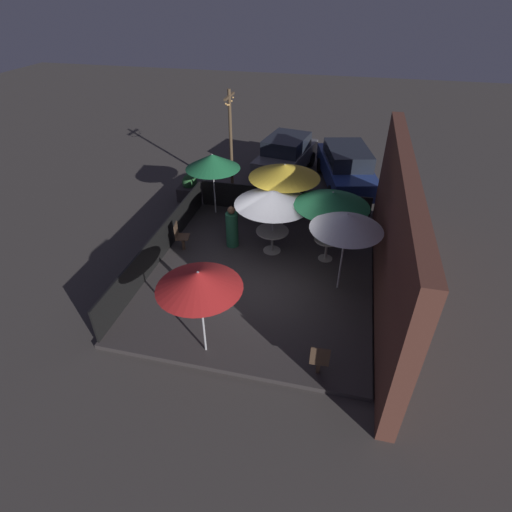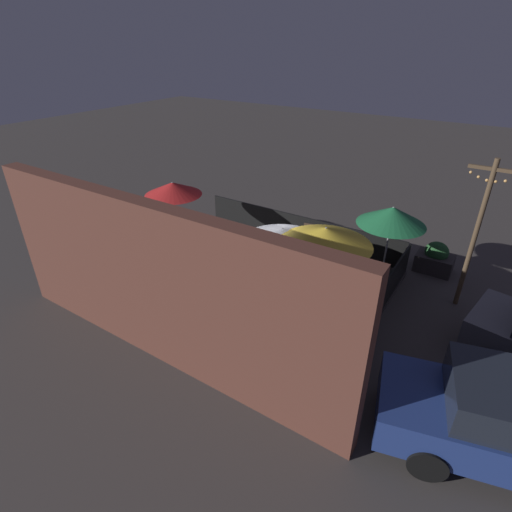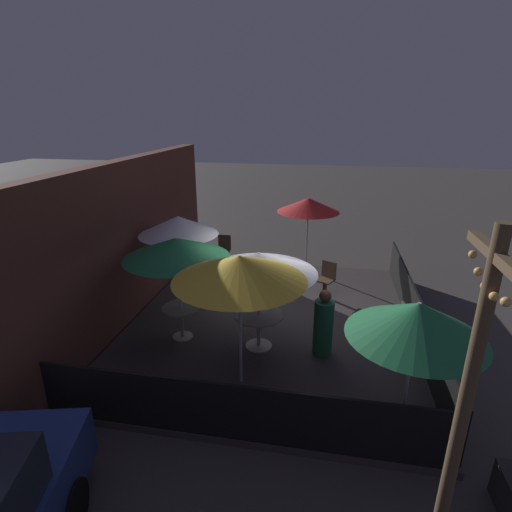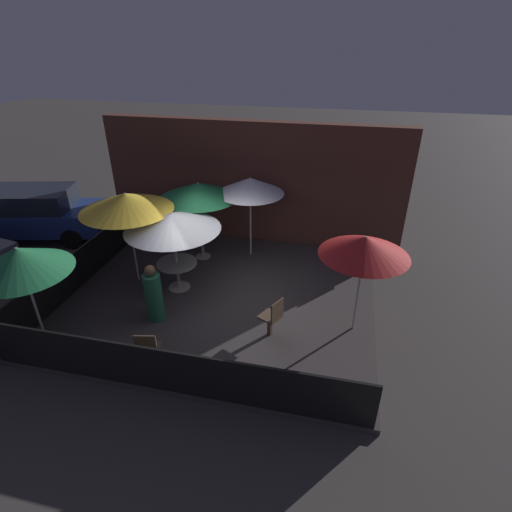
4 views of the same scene
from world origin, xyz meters
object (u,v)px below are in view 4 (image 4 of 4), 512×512
at_px(patio_umbrella_2, 250,186).
at_px(patio_umbrella_4, 365,246).
at_px(patio_chair_1, 273,316).
at_px(patio_umbrella_5, 20,260).
at_px(patio_umbrella_3, 126,202).
at_px(dining_table_1, 202,239).
at_px(parked_car_1, 32,213).
at_px(patio_chair_0, 360,254).
at_px(patio_umbrella_0, 172,221).
at_px(patio_chair_2, 149,349).
at_px(patio_umbrella_1, 198,190).
at_px(patron_0, 154,295).
at_px(dining_table_0, 177,267).

relative_size(patio_umbrella_2, patio_umbrella_4, 1.03).
bearing_deg(patio_chair_1, patio_umbrella_5, 40.53).
relative_size(patio_umbrella_3, patio_umbrella_5, 1.09).
xyz_separation_m(patio_umbrella_5, dining_table_1, (2.04, 4.15, -1.38)).
relative_size(patio_umbrella_4, parked_car_1, 0.46).
bearing_deg(patio_chair_0, patio_umbrella_0, 20.10).
bearing_deg(patio_chair_2, parked_car_1, 41.34).
height_order(patio_umbrella_1, patio_umbrella_2, patio_umbrella_2).
bearing_deg(dining_table_1, patio_umbrella_0, -91.89).
relative_size(patio_umbrella_5, parked_car_1, 0.45).
distance_m(patio_umbrella_5, patron_0, 2.66).
distance_m(patio_umbrella_3, dining_table_0, 1.98).
bearing_deg(patio_umbrella_4, parked_car_1, 165.38).
distance_m(patio_umbrella_4, patio_chair_2, 4.57).
xyz_separation_m(patio_chair_0, parked_car_1, (-10.10, 0.04, 0.22)).
distance_m(patio_umbrella_5, parked_car_1, 5.86).
xyz_separation_m(patio_umbrella_0, patio_umbrella_1, (0.05, 1.67, 0.18)).
bearing_deg(patio_chair_1, patron_0, 25.76).
bearing_deg(patron_0, patio_umbrella_2, -15.40).
xyz_separation_m(patio_umbrella_1, patio_umbrella_2, (1.31, 0.45, 0.08)).
bearing_deg(dining_table_1, patio_chair_2, -83.41).
xyz_separation_m(patio_umbrella_0, parked_car_1, (-5.65, 1.93, -1.11)).
bearing_deg(patio_umbrella_0, patio_umbrella_5, -128.63).
xyz_separation_m(patio_chair_2, patron_0, (-0.59, 1.49, 0.12)).
distance_m(patio_umbrella_2, patio_umbrella_4, 4.07).
height_order(patio_umbrella_2, patio_chair_2, patio_umbrella_2).
bearing_deg(patio_chair_1, patio_umbrella_1, -22.64).
bearing_deg(patio_umbrella_2, patio_umbrella_3, -141.71).
bearing_deg(patio_umbrella_3, patio_umbrella_0, -5.31).
height_order(patio_umbrella_0, parked_car_1, patio_umbrella_0).
bearing_deg(patio_chair_2, patio_umbrella_0, -0.00).
xyz_separation_m(patio_umbrella_4, patio_chair_1, (-1.68, -0.63, -1.52)).
height_order(patio_umbrella_5, dining_table_0, patio_umbrella_5).
height_order(patio_chair_2, patron_0, patron_0).
xyz_separation_m(patio_umbrella_0, patio_chair_2, (0.57, -2.77, -1.34)).
distance_m(dining_table_0, patron_0, 1.28).
bearing_deg(dining_table_1, patio_umbrella_4, -28.70).
bearing_deg(patio_umbrella_0, patio_umbrella_2, 57.18).
bearing_deg(dining_table_0, patron_0, -90.93).
relative_size(patio_umbrella_5, patio_chair_2, 2.40).
height_order(dining_table_0, dining_table_1, dining_table_0).
bearing_deg(patio_umbrella_2, patio_chair_1, -69.45).
relative_size(patio_umbrella_3, patio_chair_0, 2.59).
bearing_deg(patio_umbrella_2, patio_umbrella_1, -160.94).
xyz_separation_m(patio_umbrella_2, patio_chair_2, (-0.80, -4.89, -1.60)).
bearing_deg(patio_umbrella_4, patio_chair_2, -150.85).
distance_m(patio_chair_1, patron_0, 2.67).
bearing_deg(patio_umbrella_3, patron_0, -50.29).
relative_size(patio_umbrella_2, patron_0, 1.68).
distance_m(patio_chair_2, patron_0, 1.61).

